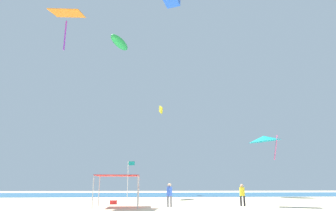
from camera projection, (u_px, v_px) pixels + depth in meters
ground at (187, 209)px, 19.96m from camera, size 110.00×110.00×0.10m
ocean_strip at (163, 194)px, 47.80m from camera, size 110.00×21.22×0.03m
canopy_tent at (118, 177)px, 21.55m from camera, size 3.14×2.78×2.28m
person_near_tent at (242, 193)px, 22.21m from camera, size 0.39×0.39×1.64m
person_leftmost at (169, 193)px, 21.34m from camera, size 0.40×0.40×1.69m
banner_flag at (129, 178)px, 25.86m from camera, size 0.61×0.06×3.64m
cooler_box at (113, 202)px, 24.12m from camera, size 0.57×0.37×0.35m
kite_delta_teal at (264, 139)px, 39.06m from camera, size 5.71×5.69×3.64m
kite_inflatable_green at (119, 43)px, 41.27m from camera, size 2.95×4.61×1.59m
kite_diamond_orange at (67, 15)px, 26.60m from camera, size 2.82×2.72×4.13m
kite_parafoil_yellow at (161, 110)px, 47.57m from camera, size 0.45×3.39×2.04m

